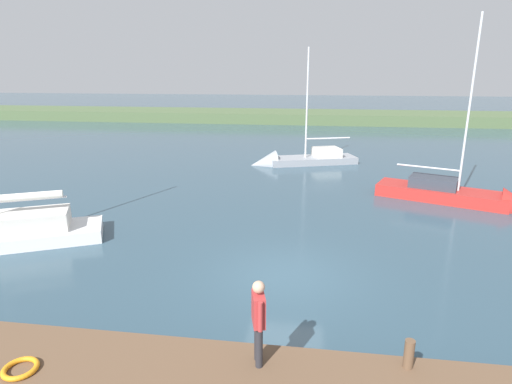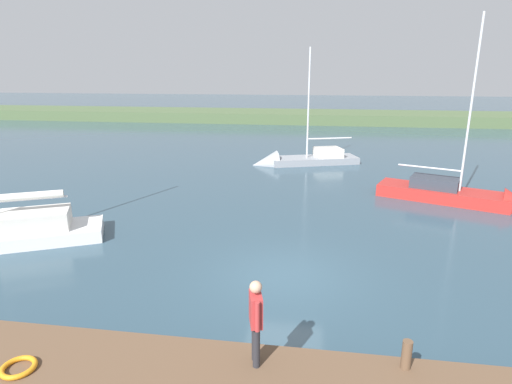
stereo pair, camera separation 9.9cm
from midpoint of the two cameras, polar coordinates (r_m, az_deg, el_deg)
name	(u,v)px [view 1 (the left image)]	position (r m, az deg, el deg)	size (l,w,h in m)	color
ground_plane	(285,276)	(13.05, 3.76, -11.23)	(200.00, 200.00, 0.00)	#2D4756
far_shoreline	(309,122)	(52.75, 7.19, 9.43)	(180.00, 8.00, 2.40)	#4C603D
mooring_post_far	(409,354)	(8.97, 19.66, -19.90)	(0.19, 0.19, 0.58)	brown
life_ring_buoy	(20,369)	(9.67, -29.52, -20.05)	(0.66, 0.66, 0.10)	orange
sailboat_inner_slip	(297,162)	(28.31, 5.43, 4.03)	(7.29, 3.99, 8.32)	gray
sailboat_far_left	(462,200)	(22.02, 25.96, -0.93)	(7.18, 4.32, 9.19)	#B22823
person_on_dock	(258,317)	(8.20, -0.02, -16.48)	(0.33, 0.64, 1.74)	#28282D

